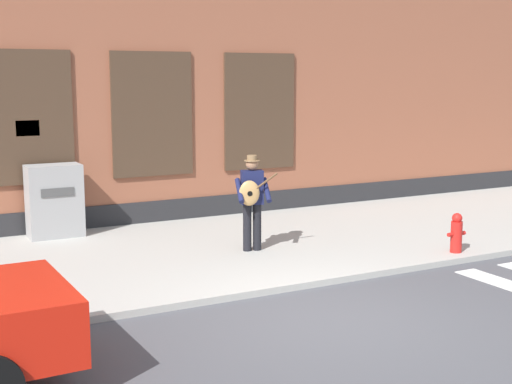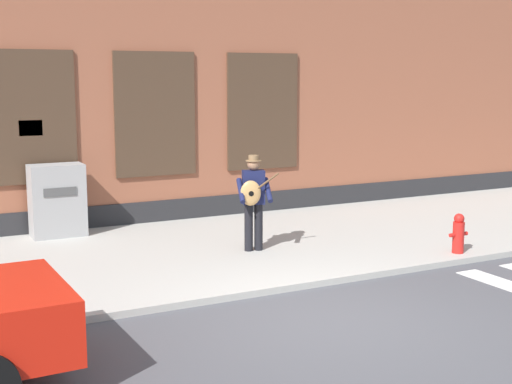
# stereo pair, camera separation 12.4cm
# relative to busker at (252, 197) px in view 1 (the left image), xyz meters

# --- Properties ---
(ground_plane) EXTENTS (160.00, 160.00, 0.00)m
(ground_plane) POSITION_rel_busker_xyz_m (-0.64, -3.53, -1.07)
(ground_plane) COLOR #4C4C51
(sidewalk) EXTENTS (28.00, 5.36, 0.10)m
(sidewalk) POSITION_rel_busker_xyz_m (-0.64, 0.55, -1.01)
(sidewalk) COLOR #ADAAA3
(sidewalk) RESTS_ON ground
(building_backdrop) EXTENTS (28.00, 4.06, 8.02)m
(building_backdrop) POSITION_rel_busker_xyz_m (-0.64, 5.23, 2.94)
(building_backdrop) COLOR #99563D
(building_backdrop) RESTS_ON ground
(busker) EXTENTS (0.72, 0.66, 1.70)m
(busker) POSITION_rel_busker_xyz_m (0.00, 0.00, 0.00)
(busker) COLOR black
(busker) RESTS_ON sidewalk
(utility_box) EXTENTS (1.02, 0.59, 1.39)m
(utility_box) POSITION_rel_busker_xyz_m (-2.81, 2.78, -0.27)
(utility_box) COLOR #9E9E9E
(utility_box) RESTS_ON sidewalk
(fire_hydrant) EXTENTS (0.38, 0.20, 0.70)m
(fire_hydrant) POSITION_rel_busker_xyz_m (3.11, -1.78, -0.62)
(fire_hydrant) COLOR red
(fire_hydrant) RESTS_ON sidewalk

